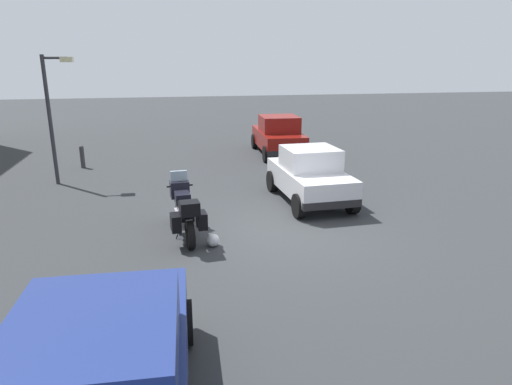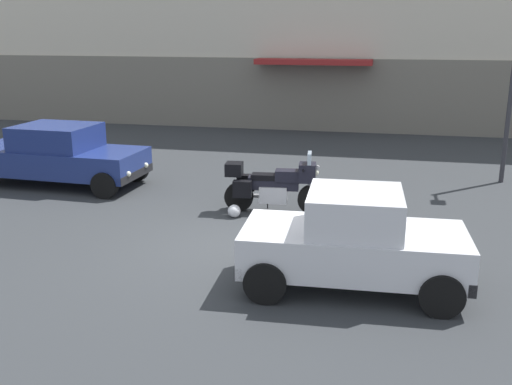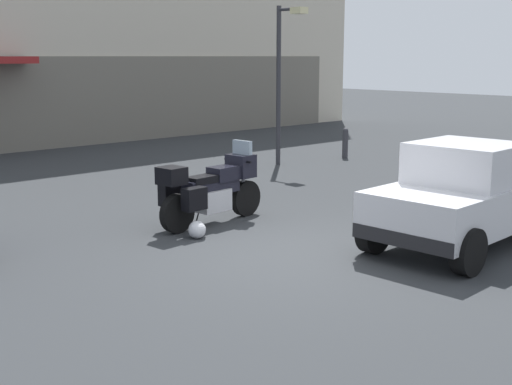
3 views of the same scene
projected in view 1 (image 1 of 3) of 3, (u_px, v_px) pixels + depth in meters
The scene contains 7 objects.
ground_plane at pixel (285, 231), 10.69m from camera, with size 80.00×80.00×0.00m, color #2D3033.
motorcycle at pixel (184, 210), 10.27m from camera, with size 2.26×0.83×1.36m.
helmet at pixel (213, 240), 9.81m from camera, with size 0.28×0.28×0.28m, color silver.
car_hatchback_near at pixel (278, 136), 19.05m from camera, with size 3.92×1.90×1.64m.
car_compact_side at pixel (310, 175), 12.73m from camera, with size 3.53×1.83×1.56m.
streetlamp_curbside at pixel (54, 106), 14.09m from camera, with size 0.28×0.94×4.05m.
bollard_curbside at pixel (82, 156), 16.79m from camera, with size 0.16×0.16×0.85m.
Camera 1 is at (-9.65, 2.65, 3.94)m, focal length 31.68 mm.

